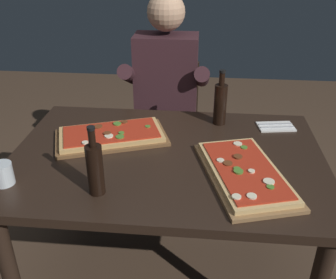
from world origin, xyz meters
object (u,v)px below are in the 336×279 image
tumbler_near_camera (3,175)px  diner_chair (167,122)px  oil_bottle_amber (220,103)px  pizza_rectangular_front (111,136)px  pizza_rectangular_left (245,173)px  seated_diner (166,93)px  wine_bottle_dark (95,168)px  dining_table (167,172)px

tumbler_near_camera → diner_chair: (0.54, 1.14, -0.29)m
oil_bottle_amber → pizza_rectangular_front: bearing=-156.3°
pizza_rectangular_left → oil_bottle_amber: bearing=100.7°
seated_diner → pizza_rectangular_left: bearing=-64.8°
wine_bottle_dark → oil_bottle_amber: (0.48, 0.65, 0.00)m
pizza_rectangular_front → wine_bottle_dark: size_ratio=2.08×
tumbler_near_camera → seated_diner: size_ratio=0.07×
oil_bottle_amber → seated_diner: (-0.32, 0.39, -0.11)m
pizza_rectangular_front → diner_chair: (0.20, 0.74, -0.27)m
dining_table → tumbler_near_camera: size_ratio=15.59×
pizza_rectangular_front → tumbler_near_camera: tumbler_near_camera is taller
pizza_rectangular_front → pizza_rectangular_left: bearing=-23.4°
pizza_rectangular_left → wine_bottle_dark: bearing=-164.2°
pizza_rectangular_front → pizza_rectangular_left: 0.67m
pizza_rectangular_front → wine_bottle_dark: (0.04, -0.43, 0.09)m
pizza_rectangular_left → tumbler_near_camera: size_ratio=6.64×
pizza_rectangular_front → oil_bottle_amber: oil_bottle_amber is taller
diner_chair → pizza_rectangular_left: bearing=-67.5°
dining_table → pizza_rectangular_front: size_ratio=2.40×
pizza_rectangular_left → dining_table: bearing=156.3°
dining_table → oil_bottle_amber: size_ratio=4.88×
pizza_rectangular_left → tumbler_near_camera: (-0.95, -0.14, 0.02)m
tumbler_near_camera → seated_diner: bearing=62.3°
wine_bottle_dark → seated_diner: 1.06m
wine_bottle_dark → seated_diner: (0.16, 1.04, -0.11)m
oil_bottle_amber → seated_diner: bearing=129.5°
oil_bottle_amber → diner_chair: 0.71m
wine_bottle_dark → diner_chair: bearing=82.4°
dining_table → diner_chair: (-0.08, 0.86, -0.16)m
tumbler_near_camera → wine_bottle_dark: bearing=-3.2°
tumbler_near_camera → seated_diner: seated_diner is taller
pizza_rectangular_front → pizza_rectangular_left: same height
pizza_rectangular_left → diner_chair: 1.12m
dining_table → oil_bottle_amber: oil_bottle_amber is taller
pizza_rectangular_left → diner_chair: size_ratio=0.68×
tumbler_near_camera → diner_chair: bearing=64.8°
dining_table → pizza_rectangular_left: pizza_rectangular_left is taller
dining_table → pizza_rectangular_left: 0.38m
tumbler_near_camera → pizza_rectangular_left: bearing=8.4°
seated_diner → oil_bottle_amber: bearing=-50.5°
seated_diner → wine_bottle_dark: bearing=-98.5°
pizza_rectangular_front → oil_bottle_amber: (0.52, 0.23, 0.09)m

